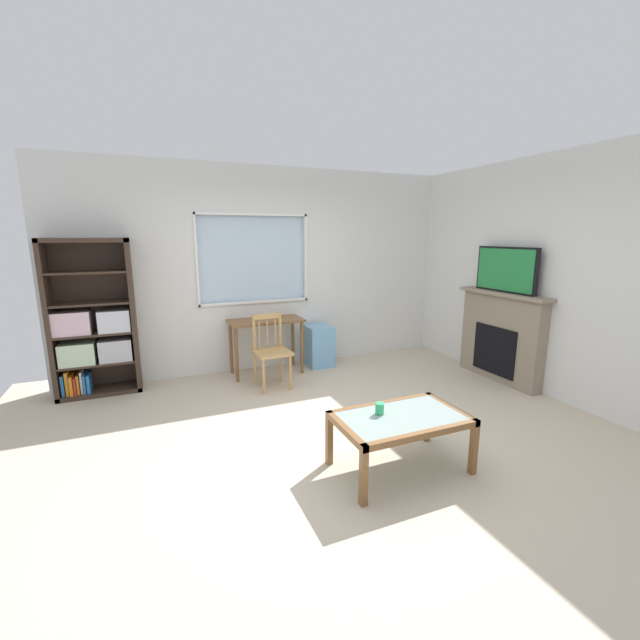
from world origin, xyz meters
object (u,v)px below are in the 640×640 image
object	(u,v)px
bookshelf	(93,328)
wooden_chair	(271,351)
fireplace	(501,336)
sippy_cup	(380,408)
coffee_table	(401,423)
desk_under_window	(266,328)
plastic_drawer_unit	(319,346)
tv	(506,270)

from	to	relation	value
bookshelf	wooden_chair	bearing A→B (deg)	-17.75
wooden_chair	fireplace	bearing A→B (deg)	-17.94
sippy_cup	coffee_table	bearing A→B (deg)	-35.08
bookshelf	desk_under_window	size ratio (longest dim) A/B	1.85
coffee_table	fireplace	bearing A→B (deg)	28.06
plastic_drawer_unit	sippy_cup	world-z (taller)	plastic_drawer_unit
desk_under_window	wooden_chair	bearing A→B (deg)	-99.05
coffee_table	bookshelf	bearing A→B (deg)	130.56
desk_under_window	bookshelf	bearing A→B (deg)	176.86
bookshelf	sippy_cup	size ratio (longest dim) A/B	20.22
wooden_chair	bookshelf	bearing A→B (deg)	162.25
tv	sippy_cup	xyz separation A→B (m)	(-2.48, -1.16, -0.93)
sippy_cup	desk_under_window	bearing A→B (deg)	94.62
wooden_chair	tv	xyz separation A→B (m)	(2.77, -0.90, 0.97)
coffee_table	sippy_cup	world-z (taller)	sippy_cup
fireplace	plastic_drawer_unit	bearing A→B (deg)	142.61
coffee_table	sippy_cup	size ratio (longest dim) A/B	11.44
plastic_drawer_unit	desk_under_window	bearing A→B (deg)	-176.35
bookshelf	wooden_chair	world-z (taller)	bookshelf
wooden_chair	plastic_drawer_unit	world-z (taller)	wooden_chair
coffee_table	plastic_drawer_unit	bearing A→B (deg)	80.84
bookshelf	plastic_drawer_unit	world-z (taller)	bookshelf
plastic_drawer_unit	tv	bearing A→B (deg)	-37.65
wooden_chair	desk_under_window	bearing A→B (deg)	80.95
coffee_table	sippy_cup	bearing A→B (deg)	144.92
wooden_chair	sippy_cup	xyz separation A→B (m)	(0.29, -2.06, 0.04)
desk_under_window	plastic_drawer_unit	bearing A→B (deg)	3.65
tv	coffee_table	world-z (taller)	tv
desk_under_window	coffee_table	world-z (taller)	desk_under_window
fireplace	tv	bearing A→B (deg)	180.00
desk_under_window	wooden_chair	distance (m)	0.54
plastic_drawer_unit	fireplace	bearing A→B (deg)	-37.39
wooden_chair	tv	size ratio (longest dim) A/B	1.01
wooden_chair	coffee_table	world-z (taller)	wooden_chair
plastic_drawer_unit	coffee_table	size ratio (longest dim) A/B	0.57
tv	coffee_table	distance (m)	2.85
wooden_chair	fireplace	xyz separation A→B (m)	(2.78, -0.90, 0.11)
plastic_drawer_unit	fireplace	size ratio (longest dim) A/B	0.45
wooden_chair	plastic_drawer_unit	size ratio (longest dim) A/B	1.54
desk_under_window	sippy_cup	xyz separation A→B (m)	(0.21, -2.57, -0.12)
bookshelf	fireplace	world-z (taller)	bookshelf
desk_under_window	tv	bearing A→B (deg)	-27.81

